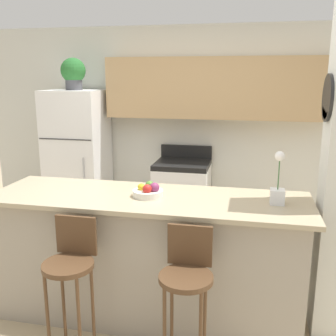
{
  "coord_description": "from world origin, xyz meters",
  "views": [
    {
      "loc": [
        0.76,
        -2.82,
        1.95
      ],
      "look_at": [
        0.0,
        0.75,
        1.09
      ],
      "focal_mm": 42.0,
      "sensor_mm": 36.0,
      "label": 1
    }
  ],
  "objects_px": {
    "potted_plant_on_fridge": "(73,73)",
    "bar_stool_left": "(71,267)",
    "fruit_bowl": "(149,191)",
    "refrigerator": "(78,160)",
    "bar_stool_right": "(187,280)",
    "orchid_vase": "(278,187)",
    "stove_range": "(182,197)"
  },
  "relations": [
    {
      "from": "bar_stool_right",
      "to": "refrigerator",
      "type": "bearing_deg",
      "value": 127.79
    },
    {
      "from": "stove_range",
      "to": "fruit_bowl",
      "type": "bearing_deg",
      "value": -88.31
    },
    {
      "from": "fruit_bowl",
      "to": "bar_stool_left",
      "type": "bearing_deg",
      "value": -126.19
    },
    {
      "from": "potted_plant_on_fridge",
      "to": "bar_stool_left",
      "type": "bearing_deg",
      "value": -66.69
    },
    {
      "from": "bar_stool_left",
      "to": "fruit_bowl",
      "type": "height_order",
      "value": "fruit_bowl"
    },
    {
      "from": "refrigerator",
      "to": "bar_stool_right",
      "type": "bearing_deg",
      "value": -52.21
    },
    {
      "from": "orchid_vase",
      "to": "bar_stool_left",
      "type": "bearing_deg",
      "value": -157.22
    },
    {
      "from": "potted_plant_on_fridge",
      "to": "bar_stool_right",
      "type": "bearing_deg",
      "value": -52.21
    },
    {
      "from": "bar_stool_left",
      "to": "orchid_vase",
      "type": "xyz_separation_m",
      "value": [
        1.37,
        0.58,
        0.49
      ]
    },
    {
      "from": "potted_plant_on_fridge",
      "to": "orchid_vase",
      "type": "bearing_deg",
      "value": -36.49
    },
    {
      "from": "bar_stool_right",
      "to": "bar_stool_left",
      "type": "bearing_deg",
      "value": 180.0
    },
    {
      "from": "refrigerator",
      "to": "potted_plant_on_fridge",
      "type": "xyz_separation_m",
      "value": [
        -0.0,
        0.0,
        1.09
      ]
    },
    {
      "from": "potted_plant_on_fridge",
      "to": "orchid_vase",
      "type": "distance_m",
      "value": 3.07
    },
    {
      "from": "bar_stool_left",
      "to": "fruit_bowl",
      "type": "bearing_deg",
      "value": 53.81
    },
    {
      "from": "potted_plant_on_fridge",
      "to": "orchid_vase",
      "type": "xyz_separation_m",
      "value": [
        2.38,
        -1.76,
        -0.82
      ]
    },
    {
      "from": "refrigerator",
      "to": "orchid_vase",
      "type": "distance_m",
      "value": 2.97
    },
    {
      "from": "orchid_vase",
      "to": "fruit_bowl",
      "type": "height_order",
      "value": "orchid_vase"
    },
    {
      "from": "fruit_bowl",
      "to": "refrigerator",
      "type": "bearing_deg",
      "value": 128.54
    },
    {
      "from": "stove_range",
      "to": "orchid_vase",
      "type": "relative_size",
      "value": 2.73
    },
    {
      "from": "stove_range",
      "to": "bar_stool_right",
      "type": "height_order",
      "value": "stove_range"
    },
    {
      "from": "bar_stool_right",
      "to": "potted_plant_on_fridge",
      "type": "xyz_separation_m",
      "value": [
        -1.81,
        2.34,
        1.31
      ]
    },
    {
      "from": "refrigerator",
      "to": "fruit_bowl",
      "type": "xyz_separation_m",
      "value": [
        1.41,
        -1.78,
        0.19
      ]
    },
    {
      "from": "refrigerator",
      "to": "fruit_bowl",
      "type": "height_order",
      "value": "refrigerator"
    },
    {
      "from": "bar_stool_right",
      "to": "fruit_bowl",
      "type": "height_order",
      "value": "fruit_bowl"
    },
    {
      "from": "refrigerator",
      "to": "stove_range",
      "type": "relative_size",
      "value": 1.65
    },
    {
      "from": "refrigerator",
      "to": "fruit_bowl",
      "type": "relative_size",
      "value": 7.49
    },
    {
      "from": "fruit_bowl",
      "to": "orchid_vase",
      "type": "bearing_deg",
      "value": 1.03
    },
    {
      "from": "refrigerator",
      "to": "orchid_vase",
      "type": "relative_size",
      "value": 4.52
    },
    {
      "from": "stove_range",
      "to": "orchid_vase",
      "type": "bearing_deg",
      "value": -60.52
    },
    {
      "from": "refrigerator",
      "to": "stove_range",
      "type": "distance_m",
      "value": 1.43
    },
    {
      "from": "bar_stool_right",
      "to": "fruit_bowl",
      "type": "relative_size",
      "value": 4.23
    },
    {
      "from": "stove_range",
      "to": "bar_stool_left",
      "type": "xyz_separation_m",
      "value": [
        -0.36,
        -2.37,
        0.21
      ]
    }
  ]
}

